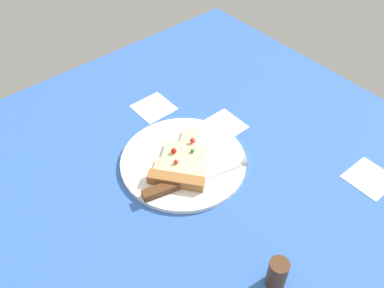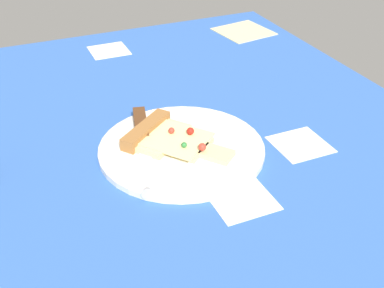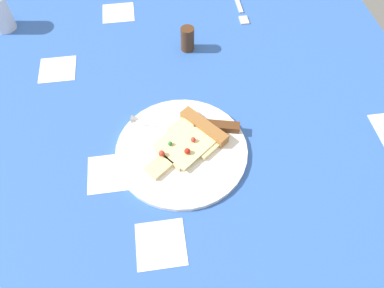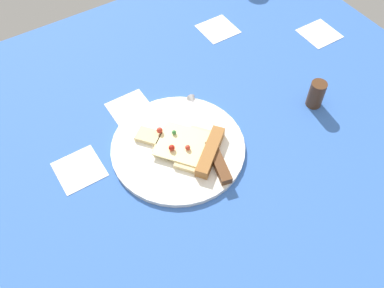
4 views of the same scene
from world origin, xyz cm
name	(u,v)px [view 1 (image 1 of 4)]	position (x,y,z in cm)	size (l,w,h in cm)	color
ground_plane	(199,200)	(0.00, 0.01, -1.50)	(114.56, 114.56, 3.00)	#3360B7
plate	(183,161)	(-9.27, 3.20, 0.51)	(27.97, 27.97, 1.02)	white
pizza_slice	(181,166)	(-7.69, 1.19, 1.82)	(16.91, 18.49, 2.58)	beige
knife	(185,181)	(-3.76, -0.69, 1.63)	(7.92, 23.78, 2.45)	silver
pepper_shaker	(277,274)	(23.23, -2.49, 3.24)	(3.50, 3.50, 6.48)	#4C2D19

